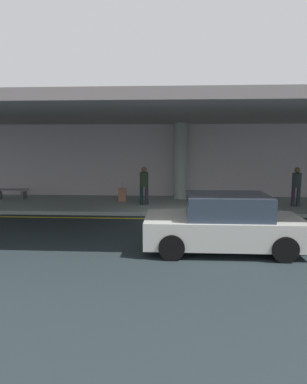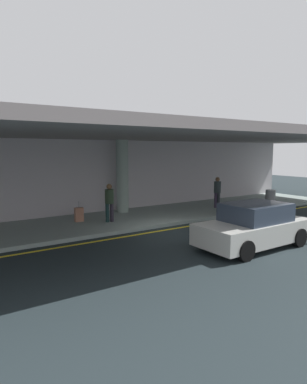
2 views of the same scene
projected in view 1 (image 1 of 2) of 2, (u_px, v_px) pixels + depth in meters
name	position (u px, v px, depth m)	size (l,w,h in m)	color
ground_plane	(183.00, 223.00, 11.88)	(60.00, 60.00, 0.00)	#1E282B
sidewalk	(181.00, 205.00, 14.93)	(26.00, 4.20, 0.15)	gray
lane_stripe_yellow	(182.00, 219.00, 12.44)	(26.00, 0.14, 0.01)	yellow
support_column_left_mid	(180.00, 161.00, 16.00)	(0.61, 0.61, 3.65)	gray
ceiling_overhang	(182.00, 117.00, 13.88)	(28.00, 13.20, 0.30)	gray
terminal_back_wall	(180.00, 162.00, 16.89)	(26.00, 0.30, 3.80)	#B8B1B6
car_silver	(224.00, 224.00, 8.73)	(4.10, 1.92, 1.50)	beige
traveler_with_luggage	(144.00, 183.00, 14.44)	(0.38, 0.38, 1.68)	black
person_waiting_for_ride	(296.00, 184.00, 14.12)	(0.38, 0.38, 1.68)	#2B2236
suitcase_upright_primary	(122.00, 195.00, 15.40)	(0.36, 0.22, 0.90)	#9D664F
bench_metal	(11.00, 192.00, 16.05)	(1.60, 0.50, 0.48)	slate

